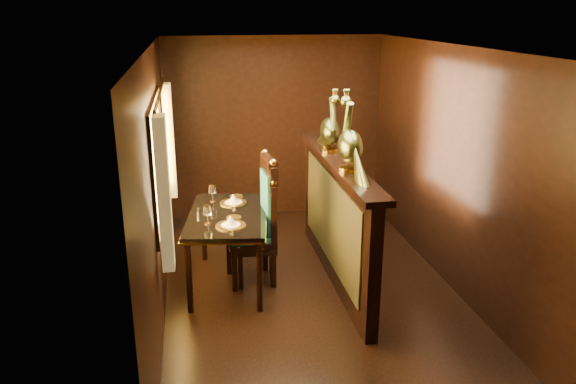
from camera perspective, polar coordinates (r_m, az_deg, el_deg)
name	(u,v)px	position (r m, az deg, el deg)	size (l,w,h in m)	color
ground	(312,294)	(5.97, 2.43, -10.27)	(5.00, 5.00, 0.00)	black
room_shell	(305,146)	(5.40, 1.73, 4.66)	(3.04, 5.04, 2.52)	black
partition	(336,218)	(6.01, 4.90, -2.64)	(0.26, 2.70, 1.36)	black
dining_table	(227,220)	(5.92, -6.18, -2.87)	(1.01, 1.46, 1.00)	black
chair_left	(262,216)	(5.98, -2.70, -2.46)	(0.54, 0.57, 1.41)	black
chair_right	(266,226)	(5.99, -2.23, -3.52)	(0.46, 0.48, 1.21)	black
peacock_left	(351,132)	(5.33, 6.39, 6.10)	(0.24, 0.63, 0.75)	#1A4E37
peacock_right	(330,119)	(6.07, 4.33, 7.37)	(0.22, 0.59, 0.70)	#1A4E37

